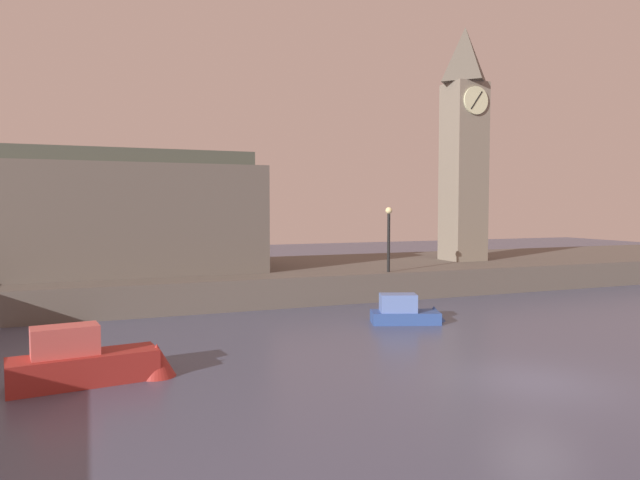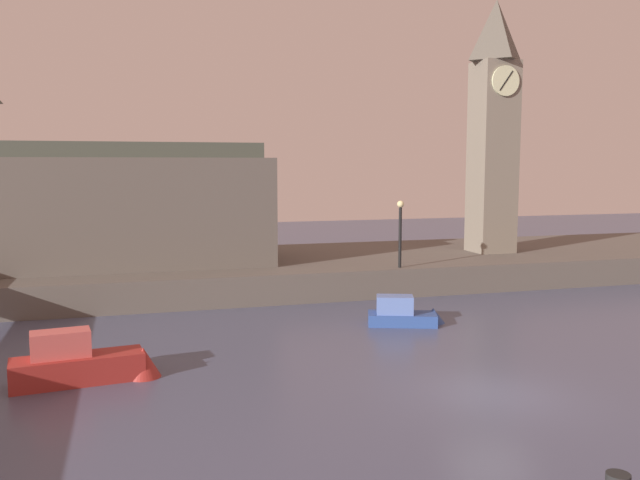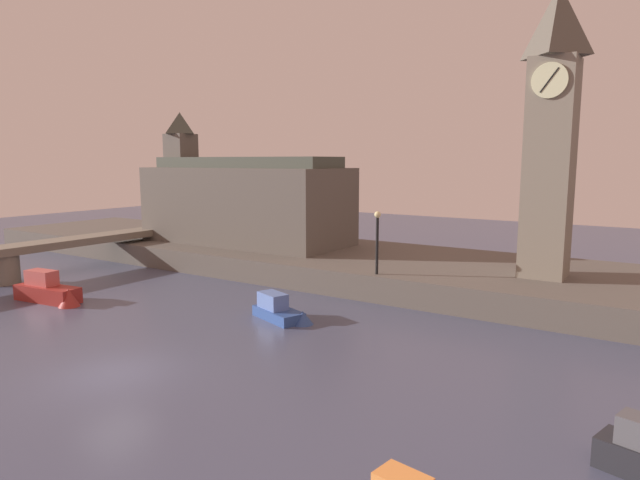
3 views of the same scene
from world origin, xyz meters
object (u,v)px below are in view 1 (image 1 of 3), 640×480
(parliament_hall, at_px, (99,212))
(boat_dinghy_red, at_px, (95,362))
(clock_tower, at_px, (464,140))
(streetlamp, at_px, (389,231))
(boat_tour_blue, at_px, (410,313))

(parliament_hall, distance_m, boat_dinghy_red, 15.95)
(clock_tower, distance_m, streetlamp, 10.53)
(boat_dinghy_red, relative_size, boat_tour_blue, 1.25)
(clock_tower, bearing_deg, boat_dinghy_red, -147.51)
(streetlamp, bearing_deg, boat_tour_blue, -109.49)
(parliament_hall, distance_m, streetlamp, 15.37)
(parliament_hall, relative_size, boat_tour_blue, 4.25)
(streetlamp, height_order, boat_tour_blue, streetlamp)
(boat_dinghy_red, bearing_deg, parliament_hall, 88.24)
(clock_tower, distance_m, boat_tour_blue, 16.74)
(parliament_hall, relative_size, streetlamp, 4.58)
(clock_tower, xyz_separation_m, parliament_hall, (-22.17, 0.98, -4.58))
(parliament_hall, relative_size, boat_dinghy_red, 3.40)
(clock_tower, xyz_separation_m, streetlamp, (-7.80, -4.36, -5.58))
(clock_tower, height_order, streetlamp, clock_tower)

